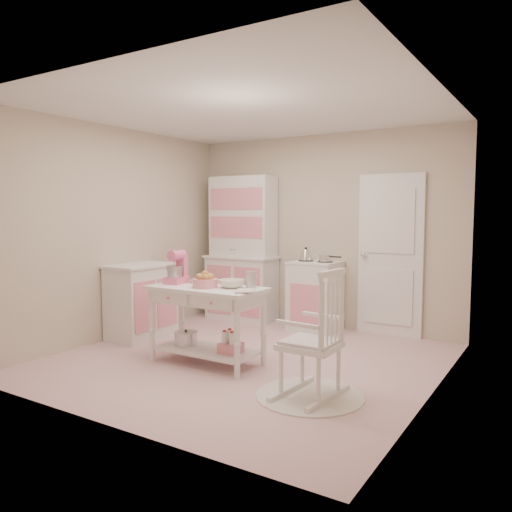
{
  "coord_description": "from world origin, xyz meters",
  "views": [
    {
      "loc": [
        2.83,
        -4.32,
        1.56
      ],
      "look_at": [
        0.01,
        0.19,
        1.09
      ],
      "focal_mm": 35.0,
      "sensor_mm": 36.0,
      "label": 1
    }
  ],
  "objects": [
    {
      "name": "recipe_book",
      "position": [
        0.17,
        -0.43,
        0.81
      ],
      "size": [
        0.25,
        0.28,
        0.02
      ],
      "primitive_type": "imported",
      "rotation": [
        0.0,
        0.0,
        0.46
      ],
      "color": "white",
      "rests_on": "work_table"
    },
    {
      "name": "mixing_bowl",
      "position": [
        -0.02,
        -0.23,
        0.84
      ],
      "size": [
        0.26,
        0.26,
        0.08
      ],
      "primitive_type": "imported",
      "color": "white",
      "rests_on": "work_table"
    },
    {
      "name": "base_cabinet",
      "position": [
        -1.63,
        0.11,
        0.46
      ],
      "size": [
        0.54,
        0.84,
        0.92
      ],
      "primitive_type": "cube",
      "color": "white",
      "rests_on": "ground"
    },
    {
      "name": "stand_mixer",
      "position": [
        -0.7,
        -0.29,
        0.97
      ],
      "size": [
        0.23,
        0.3,
        0.34
      ],
      "primitive_type": "cube",
      "rotation": [
        0.0,
        0.0,
        0.11
      ],
      "color": "pink",
      "rests_on": "work_table"
    },
    {
      "name": "bread_basket",
      "position": [
        -0.26,
        -0.36,
        0.85
      ],
      "size": [
        0.25,
        0.25,
        0.09
      ],
      "primitive_type": "cylinder",
      "color": "pink",
      "rests_on": "work_table"
    },
    {
      "name": "cookie_tray",
      "position": [
        -0.43,
        -0.13,
        0.81
      ],
      "size": [
        0.34,
        0.24,
        0.02
      ],
      "primitive_type": "cube",
      "color": "silver",
      "rests_on": "work_table"
    },
    {
      "name": "hutch",
      "position": [
        -1.16,
        1.66,
        1.04
      ],
      "size": [
        1.06,
        0.5,
        2.08
      ],
      "primitive_type": "cube",
      "color": "white",
      "rests_on": "ground"
    },
    {
      "name": "rocking_chair",
      "position": [
        1.03,
        -0.59,
        0.55
      ],
      "size": [
        0.54,
        0.76,
        1.1
      ],
      "primitive_type": "cube",
      "rotation": [
        0.0,
        0.0,
        -0.09
      ],
      "color": "white",
      "rests_on": "ground"
    },
    {
      "name": "door",
      "position": [
        0.95,
        1.87,
        1.02
      ],
      "size": [
        0.82,
        0.05,
        2.04
      ],
      "primitive_type": "cube",
      "color": "white",
      "rests_on": "ground"
    },
    {
      "name": "lace_rug",
      "position": [
        1.03,
        -0.59,
        0.01
      ],
      "size": [
        0.92,
        0.92,
        0.01
      ],
      "primitive_type": "cylinder",
      "color": "white",
      "rests_on": "ground"
    },
    {
      "name": "metal_pitcher",
      "position": [
        0.16,
        -0.15,
        0.89
      ],
      "size": [
        0.1,
        0.1,
        0.17
      ],
      "primitive_type": "cylinder",
      "color": "silver",
      "rests_on": "work_table"
    },
    {
      "name": "stove",
      "position": [
        0.04,
        1.61,
        0.46
      ],
      "size": [
        0.62,
        0.57,
        0.92
      ],
      "primitive_type": "cube",
      "color": "white",
      "rests_on": "ground"
    },
    {
      "name": "room_shell",
      "position": [
        0.0,
        0.0,
        1.65
      ],
      "size": [
        3.84,
        3.84,
        2.62
      ],
      "color": "pink",
      "rests_on": "ground"
    },
    {
      "name": "work_table",
      "position": [
        -0.28,
        -0.31,
        0.4
      ],
      "size": [
        1.2,
        0.6,
        0.8
      ],
      "primitive_type": "cube",
      "color": "white",
      "rests_on": "ground"
    }
  ]
}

